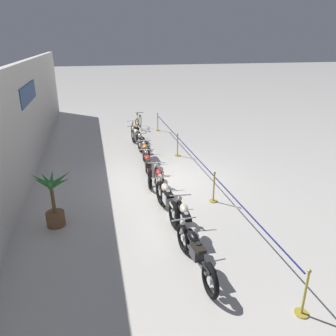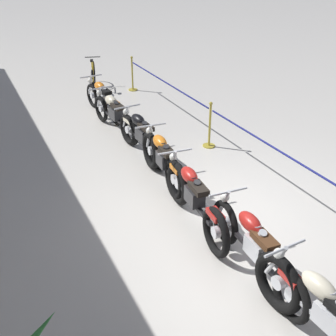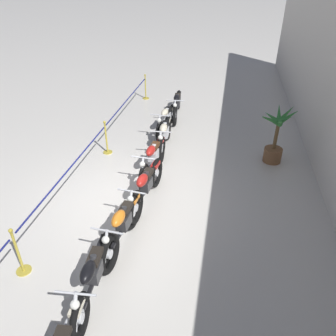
# 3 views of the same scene
# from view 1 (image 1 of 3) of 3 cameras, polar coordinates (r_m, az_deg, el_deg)

# --- Properties ---
(ground_plane) EXTENTS (120.00, 120.00, 0.00)m
(ground_plane) POSITION_cam_1_polar(r_m,az_deg,el_deg) (12.61, -0.07, -1.77)
(ground_plane) COLOR silver
(back_wall) EXTENTS (28.00, 0.29, 4.20)m
(back_wall) POSITION_cam_1_polar(r_m,az_deg,el_deg) (11.93, -24.95, 5.52)
(back_wall) COLOR silver
(back_wall) RESTS_ON ground
(motorcycle_black_0) EXTENTS (2.37, 0.62, 0.95)m
(motorcycle_black_0) POSITION_cam_1_polar(r_m,az_deg,el_deg) (7.67, 4.81, -14.55)
(motorcycle_black_0) COLOR black
(motorcycle_black_0) RESTS_ON ground
(motorcycle_cream_1) EXTENTS (2.22, 0.62, 0.92)m
(motorcycle_cream_1) POSITION_cam_1_polar(r_m,az_deg,el_deg) (8.81, 3.01, -9.39)
(motorcycle_cream_1) COLOR black
(motorcycle_cream_1) RESTS_ON ground
(motorcycle_cream_2) EXTENTS (2.29, 0.62, 0.98)m
(motorcycle_cream_2) POSITION_cam_1_polar(r_m,az_deg,el_deg) (9.86, -0.17, -5.67)
(motorcycle_cream_2) COLOR black
(motorcycle_cream_2) RESTS_ON ground
(motorcycle_red_3) EXTENTS (2.32, 0.62, 0.92)m
(motorcycle_red_3) POSITION_cam_1_polar(r_m,az_deg,el_deg) (11.07, -1.46, -2.59)
(motorcycle_red_3) COLOR black
(motorcycle_red_3) RESTS_ON ground
(motorcycle_red_4) EXTENTS (2.42, 0.62, 0.96)m
(motorcycle_red_4) POSITION_cam_1_polar(r_m,az_deg,el_deg) (12.34, -3.47, 0.07)
(motorcycle_red_4) COLOR black
(motorcycle_red_4) RESTS_ON ground
(motorcycle_orange_5) EXTENTS (2.19, 0.62, 0.97)m
(motorcycle_orange_5) POSITION_cam_1_polar(r_m,az_deg,el_deg) (13.61, -3.94, 2.10)
(motorcycle_orange_5) COLOR black
(motorcycle_orange_5) RESTS_ON ground
(motorcycle_black_6) EXTENTS (2.11, 0.62, 0.93)m
(motorcycle_black_6) POSITION_cam_1_polar(r_m,az_deg,el_deg) (14.84, -4.29, 3.72)
(motorcycle_black_6) COLOR black
(motorcycle_black_6) RESTS_ON ground
(motorcycle_cream_7) EXTENTS (2.34, 0.62, 0.91)m
(motorcycle_cream_7) POSITION_cam_1_polar(r_m,az_deg,el_deg) (16.22, -5.41, 5.18)
(motorcycle_cream_7) COLOR black
(motorcycle_cream_7) RESTS_ON ground
(motorcycle_orange_8) EXTENTS (2.19, 0.62, 0.91)m
(motorcycle_orange_8) POSITION_cam_1_polar(r_m,az_deg,el_deg) (17.39, -5.59, 6.30)
(motorcycle_orange_8) COLOR black
(motorcycle_orange_8) RESTS_ON ground
(bicycle) EXTENTS (1.67, 0.69, 0.97)m
(bicycle) POSITION_cam_1_polar(r_m,az_deg,el_deg) (19.70, -5.19, 7.92)
(bicycle) COLOR black
(bicycle) RESTS_ON ground
(potted_palm_left_of_row) EXTENTS (1.17, 1.07, 1.70)m
(potted_palm_left_of_row) POSITION_cam_1_polar(r_m,az_deg,el_deg) (9.71, -19.34, -5.23)
(potted_palm_left_of_row) COLOR brown
(potted_palm_left_of_row) RESTS_ON ground
(stanchion_far_left) EXTENTS (14.19, 0.28, 1.05)m
(stanchion_far_left) POSITION_cam_1_polar(r_m,az_deg,el_deg) (11.20, 6.89, -0.78)
(stanchion_far_left) COLOR gold
(stanchion_far_left) RESTS_ON ground
(stanchion_mid_left) EXTENTS (0.28, 0.28, 1.05)m
(stanchion_mid_left) POSITION_cam_1_polar(r_m,az_deg,el_deg) (10.80, 7.95, -4.06)
(stanchion_mid_left) COLOR gold
(stanchion_mid_left) RESTS_ON ground
(stanchion_mid_right) EXTENTS (0.28, 0.28, 1.05)m
(stanchion_mid_right) POSITION_cam_1_polar(r_m,az_deg,el_deg) (14.95, 1.67, 3.45)
(stanchion_mid_right) COLOR gold
(stanchion_mid_right) RESTS_ON ground
(stanchion_far_right) EXTENTS (0.28, 0.28, 1.05)m
(stanchion_far_right) POSITION_cam_1_polar(r_m,az_deg,el_deg) (19.24, -1.80, 7.55)
(stanchion_far_right) COLOR gold
(stanchion_far_right) RESTS_ON ground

